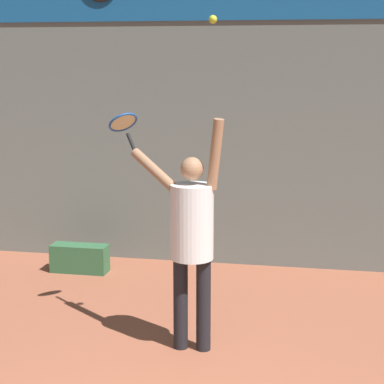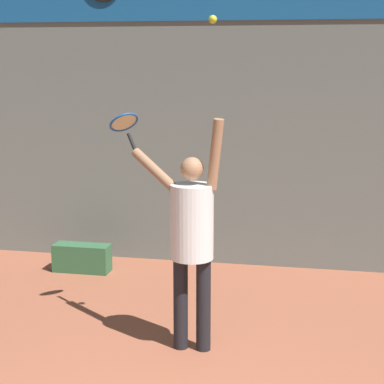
{
  "view_description": "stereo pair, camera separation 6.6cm",
  "coord_description": "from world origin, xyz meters",
  "px_view_note": "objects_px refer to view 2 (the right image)",
  "views": [
    {
      "loc": [
        0.94,
        -3.01,
        2.59
      ],
      "look_at": [
        -0.19,
        2.76,
        1.44
      ],
      "focal_mm": 65.0,
      "sensor_mm": 36.0,
      "label": 1
    },
    {
      "loc": [
        1.0,
        -3.0,
        2.59
      ],
      "look_at": [
        -0.19,
        2.76,
        1.44
      ],
      "focal_mm": 65.0,
      "sensor_mm": 36.0,
      "label": 2
    }
  ],
  "objects_px": {
    "tennis_player": "(191,232)",
    "tennis_racket": "(125,124)",
    "tennis_ball": "(213,19)",
    "equipment_bag": "(82,258)"
  },
  "relations": [
    {
      "from": "equipment_bag",
      "to": "tennis_ball",
      "type": "bearing_deg",
      "value": -45.73
    },
    {
      "from": "tennis_player",
      "to": "tennis_racket",
      "type": "distance_m",
      "value": 1.25
    },
    {
      "from": "tennis_ball",
      "to": "equipment_bag",
      "type": "bearing_deg",
      "value": 134.27
    },
    {
      "from": "tennis_player",
      "to": "tennis_ball",
      "type": "xyz_separation_m",
      "value": [
        0.19,
        -0.04,
        1.8
      ]
    },
    {
      "from": "tennis_ball",
      "to": "equipment_bag",
      "type": "distance_m",
      "value": 3.92
    },
    {
      "from": "tennis_player",
      "to": "tennis_ball",
      "type": "distance_m",
      "value": 1.81
    },
    {
      "from": "tennis_racket",
      "to": "tennis_player",
      "type": "bearing_deg",
      "value": -33.71
    },
    {
      "from": "tennis_player",
      "to": "tennis_racket",
      "type": "xyz_separation_m",
      "value": [
        -0.75,
        0.5,
        0.88
      ]
    },
    {
      "from": "tennis_player",
      "to": "tennis_racket",
      "type": "bearing_deg",
      "value": 146.29
    },
    {
      "from": "tennis_ball",
      "to": "tennis_racket",
      "type": "bearing_deg",
      "value": 149.92
    }
  ]
}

